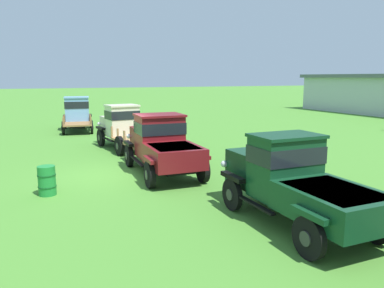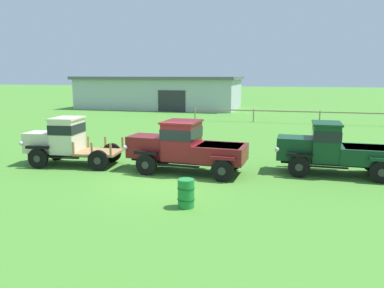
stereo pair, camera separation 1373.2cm
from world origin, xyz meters
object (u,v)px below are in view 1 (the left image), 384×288
(vintage_truck_second_in_line, at_px, (121,125))
(vintage_truck_midrow_center, at_px, (161,143))
(vintage_truck_far_side, at_px, (293,179))
(oil_drum_beside_row, at_px, (47,181))
(vintage_truck_foreground_near, at_px, (77,113))

(vintage_truck_second_in_line, height_order, vintage_truck_midrow_center, vintage_truck_midrow_center)
(vintage_truck_midrow_center, relative_size, vintage_truck_far_side, 1.06)
(vintage_truck_midrow_center, height_order, oil_drum_beside_row, vintage_truck_midrow_center)
(vintage_truck_foreground_near, xyz_separation_m, vintage_truck_midrow_center, (13.56, 1.20, -0.06))
(vintage_truck_midrow_center, xyz_separation_m, vintage_truck_far_side, (6.10, 1.25, -0.04))
(vintage_truck_second_in_line, xyz_separation_m, vintage_truck_far_side, (11.93, 1.31, -0.06))
(vintage_truck_second_in_line, height_order, vintage_truck_far_side, vintage_truck_second_in_line)
(vintage_truck_midrow_center, relative_size, oil_drum_beside_row, 5.73)
(vintage_truck_foreground_near, height_order, vintage_truck_midrow_center, vintage_truck_foreground_near)
(vintage_truck_second_in_line, relative_size, oil_drum_beside_row, 5.04)
(vintage_truck_midrow_center, bearing_deg, vintage_truck_far_side, 11.57)
(vintage_truck_midrow_center, xyz_separation_m, oil_drum_beside_row, (1.18, -4.18, -0.69))
(vintage_truck_second_in_line, distance_m, oil_drum_beside_row, 8.17)
(vintage_truck_second_in_line, relative_size, vintage_truck_far_side, 0.93)
(vintage_truck_foreground_near, distance_m, vintage_truck_far_side, 19.81)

